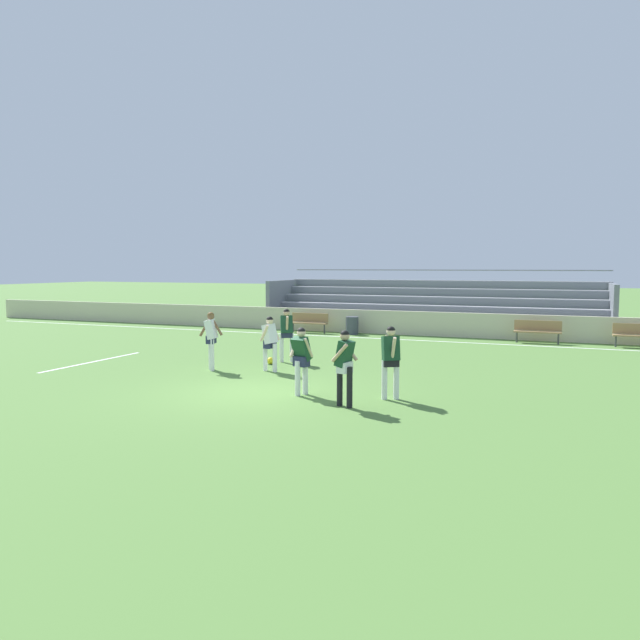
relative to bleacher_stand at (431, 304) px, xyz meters
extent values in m
plane|color=#517A38|center=(-0.99, -15.99, -1.24)|extent=(160.00, 160.00, 0.00)
cube|color=white|center=(-0.99, -4.46, -1.24)|extent=(44.00, 0.12, 0.01)
cube|color=white|center=(-8.03, -13.85, -1.24)|extent=(0.12, 4.40, 0.01)
cube|color=beige|center=(-0.99, -2.69, -0.70)|extent=(48.00, 0.16, 1.07)
cube|color=#B2B2B7|center=(0.00, -1.68, -0.85)|extent=(16.01, 0.36, 0.08)
cube|color=slate|center=(0.00, -1.88, -1.05)|extent=(16.01, 0.04, 0.39)
cube|color=#B2B2B7|center=(0.00, -1.00, -0.47)|extent=(16.01, 0.36, 0.08)
cube|color=slate|center=(0.00, -1.20, -0.66)|extent=(16.01, 0.04, 0.39)
cube|color=#B2B2B7|center=(0.00, -0.32, -0.08)|extent=(16.01, 0.36, 0.08)
cube|color=slate|center=(0.00, -0.52, -0.27)|extent=(16.01, 0.04, 0.39)
cube|color=#B2B2B7|center=(0.00, 0.36, 0.30)|extent=(16.01, 0.36, 0.08)
cube|color=slate|center=(0.00, 0.16, 0.11)|extent=(16.01, 0.04, 0.39)
cube|color=#B2B2B7|center=(0.00, 1.04, 0.69)|extent=(16.01, 0.36, 0.08)
cube|color=slate|center=(0.00, 0.84, 0.50)|extent=(16.01, 0.04, 0.39)
cube|color=#B2B2B7|center=(0.00, 1.72, 1.08)|extent=(16.01, 0.36, 0.08)
cube|color=slate|center=(0.00, 1.52, 0.88)|extent=(16.01, 0.04, 0.39)
cube|color=slate|center=(-7.90, 0.02, -0.08)|extent=(0.20, 3.76, 2.31)
cube|color=slate|center=(7.90, 0.02, -0.08)|extent=(0.20, 3.76, 2.31)
cylinder|color=slate|center=(0.00, 1.97, 1.63)|extent=(16.01, 0.06, 0.06)
cube|color=#99754C|center=(8.59, -3.57, -0.79)|extent=(1.80, 0.40, 0.06)
cube|color=#99754C|center=(8.59, -3.39, -0.54)|extent=(1.80, 0.05, 0.40)
cylinder|color=#47474C|center=(7.81, -3.57, -1.01)|extent=(0.07, 0.07, 0.45)
cube|color=#99754C|center=(5.00, -3.57, -0.79)|extent=(1.80, 0.40, 0.06)
cube|color=#99754C|center=(5.00, -3.39, -0.54)|extent=(1.80, 0.05, 0.40)
cylinder|color=#47474C|center=(4.22, -3.57, -1.01)|extent=(0.07, 0.07, 0.45)
cylinder|color=#47474C|center=(5.78, -3.57, -1.01)|extent=(0.07, 0.07, 0.45)
cube|color=#99754C|center=(-4.91, -3.57, -0.79)|extent=(1.80, 0.40, 0.06)
cube|color=#99754C|center=(-4.91, -3.39, -0.54)|extent=(1.80, 0.05, 0.40)
cylinder|color=#47474C|center=(-5.69, -3.57, -1.01)|extent=(0.07, 0.07, 0.45)
cylinder|color=#47474C|center=(-4.13, -3.57, -1.01)|extent=(0.07, 0.07, 0.45)
cylinder|color=#3D424C|center=(-2.87, -3.37, -0.84)|extent=(0.57, 0.57, 0.80)
cylinder|color=white|center=(-2.16, -13.22, -0.83)|extent=(0.13, 0.13, 0.82)
cylinder|color=white|center=(-1.81, -13.30, -0.83)|extent=(0.13, 0.13, 0.82)
cube|color=#232847|center=(-1.98, -13.26, -0.43)|extent=(0.29, 0.40, 0.24)
cube|color=white|center=(-1.98, -13.26, -0.13)|extent=(0.41, 0.44, 0.60)
cylinder|color=beige|center=(-1.91, -13.06, -0.10)|extent=(0.33, 0.14, 0.49)
cylinder|color=beige|center=(-2.06, -13.46, -0.10)|extent=(0.33, 0.14, 0.49)
sphere|color=beige|center=(-1.98, -13.26, 0.25)|extent=(0.21, 0.21, 0.21)
sphere|color=black|center=(-1.98, -13.26, 0.27)|extent=(0.20, 0.20, 0.20)
cylinder|color=white|center=(-2.40, -11.62, -0.78)|extent=(0.13, 0.13, 0.93)
cylinder|color=white|center=(-2.12, -11.44, -0.78)|extent=(0.13, 0.13, 0.93)
cube|color=#232847|center=(-2.26, -11.53, -0.33)|extent=(0.42, 0.37, 0.24)
cube|color=#194228|center=(-2.26, -11.53, -0.03)|extent=(0.52, 0.52, 0.60)
cylinder|color=#D6A884|center=(-2.36, -11.35, 0.01)|extent=(0.20, 0.27, 0.51)
cylinder|color=#D6A884|center=(-2.15, -11.71, 0.01)|extent=(0.20, 0.27, 0.51)
sphere|color=#D6A884|center=(-2.26, -11.53, 0.35)|extent=(0.21, 0.21, 0.21)
sphere|color=black|center=(-2.26, -11.53, 0.37)|extent=(0.20, 0.20, 0.20)
cylinder|color=white|center=(-3.76, -13.62, -0.77)|extent=(0.13, 0.13, 0.94)
cylinder|color=white|center=(-3.59, -13.83, -0.77)|extent=(0.13, 0.13, 0.94)
cube|color=#232847|center=(-3.68, -13.72, -0.32)|extent=(0.30, 0.40, 0.24)
cube|color=white|center=(-3.68, -13.72, -0.02)|extent=(0.41, 0.45, 0.59)
cylinder|color=brown|center=(-3.56, -13.57, 0.02)|extent=(0.34, 0.16, 0.49)
cylinder|color=brown|center=(-3.80, -13.88, 0.02)|extent=(0.34, 0.16, 0.49)
sphere|color=brown|center=(-3.68, -13.72, 0.36)|extent=(0.21, 0.21, 0.21)
sphere|color=brown|center=(-3.68, -13.72, 0.38)|extent=(0.20, 0.20, 0.20)
cylinder|color=black|center=(1.67, -16.65, -0.79)|extent=(0.13, 0.13, 0.90)
cylinder|color=black|center=(1.40, -16.55, -0.79)|extent=(0.13, 0.13, 0.90)
cube|color=white|center=(1.53, -16.60, -0.36)|extent=(0.29, 0.40, 0.24)
cube|color=#194228|center=(1.53, -16.60, -0.06)|extent=(0.40, 0.44, 0.59)
cylinder|color=#D6A884|center=(1.49, -16.79, -0.02)|extent=(0.42, 0.16, 0.43)
cylinder|color=#D6A884|center=(1.58, -16.40, -0.02)|extent=(0.42, 0.16, 0.43)
sphere|color=#D6A884|center=(1.53, -16.60, 0.32)|extent=(0.21, 0.21, 0.21)
sphere|color=black|center=(1.53, -16.60, 0.35)|extent=(0.20, 0.20, 0.20)
cylinder|color=white|center=(0.23, -15.75, -0.82)|extent=(0.13, 0.13, 0.83)
cylinder|color=white|center=(0.12, -15.96, -0.82)|extent=(0.13, 0.13, 0.83)
cube|color=#232847|center=(0.18, -15.85, -0.42)|extent=(0.40, 0.30, 0.24)
cube|color=#194228|center=(0.18, -15.85, -0.12)|extent=(0.46, 0.47, 0.60)
cylinder|color=beige|center=(0.37, -15.87, -0.09)|extent=(0.15, 0.34, 0.49)
cylinder|color=beige|center=(-0.01, -15.83, -0.09)|extent=(0.15, 0.34, 0.49)
sphere|color=beige|center=(0.18, -15.85, 0.26)|extent=(0.21, 0.21, 0.21)
sphere|color=black|center=(0.18, -15.85, 0.28)|extent=(0.20, 0.20, 0.20)
cylinder|color=white|center=(2.13, -15.56, -0.78)|extent=(0.13, 0.13, 0.91)
cylinder|color=white|center=(2.38, -15.44, -0.78)|extent=(0.13, 0.13, 0.91)
cube|color=black|center=(2.26, -15.50, -0.35)|extent=(0.42, 0.38, 0.24)
cube|color=#194228|center=(2.26, -15.50, -0.05)|extent=(0.48, 0.46, 0.59)
cylinder|color=beige|center=(2.15, -15.33, -0.01)|extent=(0.20, 0.26, 0.51)
cylinder|color=beige|center=(2.37, -15.66, -0.01)|extent=(0.20, 0.26, 0.51)
sphere|color=beige|center=(2.26, -15.50, 0.34)|extent=(0.21, 0.21, 0.21)
sphere|color=black|center=(2.26, -15.50, 0.36)|extent=(0.20, 0.20, 0.20)
sphere|color=yellow|center=(-2.55, -12.12, -1.13)|extent=(0.22, 0.22, 0.22)
camera|label=1|loc=(5.86, -28.66, 1.83)|focal=33.49mm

